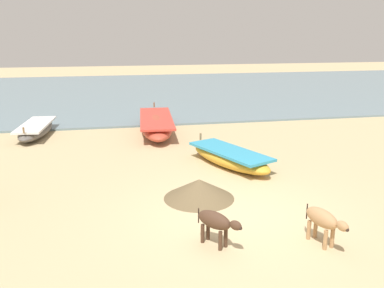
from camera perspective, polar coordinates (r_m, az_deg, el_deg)
The scene contains 8 objects.
ground at distance 8.58m, azimuth 6.04°, elevation -9.92°, with size 80.00×80.00×0.00m, color tan.
sea_water at distance 26.33m, azimuth -6.13°, elevation 7.28°, with size 60.00×20.00×0.08m, color slate.
fishing_boat_0 at distance 11.55m, azimuth 5.26°, elevation -1.84°, with size 2.08×3.18×0.66m.
fishing_boat_3 at distance 15.90m, azimuth -20.80°, elevation 1.92°, with size 1.21×3.22×0.65m.
fishing_boat_4 at distance 15.45m, azimuth -4.98°, elevation 2.76°, with size 1.55×4.69×0.79m.
calf_near_dark at distance 7.28m, azimuth 3.31°, elevation -10.71°, with size 0.71×0.86×0.63m.
calf_far_tan at distance 7.65m, azimuth 17.70°, elevation -9.98°, with size 0.46×0.98×0.65m.
debris_pile_0 at distance 9.31m, azimuth 0.98°, elevation -6.22°, with size 1.60×1.60×0.45m, color brown.
Camera 1 is at (-2.40, -7.39, 3.63)m, focal length 38.51 mm.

